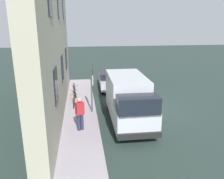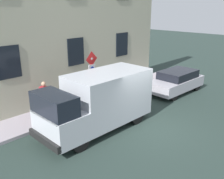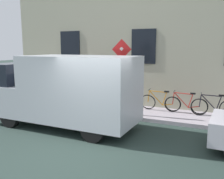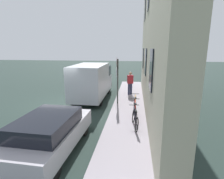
{
  "view_description": "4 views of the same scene",
  "coord_description": "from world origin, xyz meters",
  "px_view_note": "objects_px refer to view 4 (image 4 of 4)",
  "views": [
    {
      "loc": [
        3.98,
        13.31,
        5.38
      ],
      "look_at": [
        2.2,
        0.28,
        1.48
      ],
      "focal_mm": 36.5,
      "sensor_mm": 36.0,
      "label": 1
    },
    {
      "loc": [
        -6.05,
        8.57,
        5.27
      ],
      "look_at": [
        2.39,
        -0.11,
        1.2
      ],
      "focal_mm": 40.39,
      "sensor_mm": 36.0,
      "label": 2
    },
    {
      "loc": [
        -5.62,
        -3.34,
        2.78
      ],
      "look_at": [
        3.02,
        0.58,
        1.17
      ],
      "focal_mm": 40.17,
      "sensor_mm": 36.0,
      "label": 3
    },
    {
      "loc": [
        4.5,
        -10.48,
        3.59
      ],
      "look_at": [
        3.02,
        0.75,
        0.94
      ],
      "focal_mm": 28.56,
      "sensor_mm": 36.0,
      "label": 4
    }
  ],
  "objects_px": {
    "bicycle_orange": "(135,105)",
    "sign_post_stacked": "(117,74)",
    "delivery_van": "(92,81)",
    "bicycle_red": "(135,111)",
    "pedestrian": "(130,82)",
    "parked_hatchback": "(50,132)",
    "bicycle_black": "(135,119)"
  },
  "relations": [
    {
      "from": "delivery_van",
      "to": "parked_hatchback",
      "type": "bearing_deg",
      "value": -178.06
    },
    {
      "from": "bicycle_orange",
      "to": "bicycle_black",
      "type": "bearing_deg",
      "value": 177.48
    },
    {
      "from": "delivery_van",
      "to": "pedestrian",
      "type": "relative_size",
      "value": 3.11
    },
    {
      "from": "parked_hatchback",
      "to": "bicycle_orange",
      "type": "distance_m",
      "value": 5.12
    },
    {
      "from": "sign_post_stacked",
      "to": "delivery_van",
      "type": "xyz_separation_m",
      "value": [
        -1.91,
        1.31,
        -0.71
      ]
    },
    {
      "from": "bicycle_orange",
      "to": "pedestrian",
      "type": "bearing_deg",
      "value": 3.89
    },
    {
      "from": "pedestrian",
      "to": "bicycle_orange",
      "type": "bearing_deg",
      "value": 163.78
    },
    {
      "from": "parked_hatchback",
      "to": "pedestrian",
      "type": "bearing_deg",
      "value": -15.61
    },
    {
      "from": "delivery_van",
      "to": "parked_hatchback",
      "type": "distance_m",
      "value": 6.82
    },
    {
      "from": "parked_hatchback",
      "to": "bicycle_orange",
      "type": "relative_size",
      "value": 2.37
    },
    {
      "from": "bicycle_red",
      "to": "pedestrian",
      "type": "bearing_deg",
      "value": 2.12
    },
    {
      "from": "sign_post_stacked",
      "to": "bicycle_red",
      "type": "relative_size",
      "value": 1.65
    },
    {
      "from": "bicycle_black",
      "to": "bicycle_orange",
      "type": "bearing_deg",
      "value": -7.28
    },
    {
      "from": "bicycle_black",
      "to": "pedestrian",
      "type": "relative_size",
      "value": 1.0
    },
    {
      "from": "delivery_van",
      "to": "bicycle_red",
      "type": "relative_size",
      "value": 3.12
    },
    {
      "from": "sign_post_stacked",
      "to": "parked_hatchback",
      "type": "distance_m",
      "value": 5.91
    },
    {
      "from": "delivery_van",
      "to": "bicycle_red",
      "type": "distance_m",
      "value": 4.83
    },
    {
      "from": "pedestrian",
      "to": "sign_post_stacked",
      "type": "bearing_deg",
      "value": 139.86
    },
    {
      "from": "parked_hatchback",
      "to": "bicycle_red",
      "type": "relative_size",
      "value": 2.37
    },
    {
      "from": "delivery_van",
      "to": "bicycle_red",
      "type": "height_order",
      "value": "delivery_van"
    },
    {
      "from": "delivery_van",
      "to": "bicycle_orange",
      "type": "xyz_separation_m",
      "value": [
        3.07,
        -2.59,
        -0.82
      ]
    },
    {
      "from": "sign_post_stacked",
      "to": "delivery_van",
      "type": "height_order",
      "value": "sign_post_stacked"
    },
    {
      "from": "sign_post_stacked",
      "to": "bicycle_orange",
      "type": "distance_m",
      "value": 2.31
    },
    {
      "from": "pedestrian",
      "to": "bicycle_black",
      "type": "bearing_deg",
      "value": 161.46
    },
    {
      "from": "sign_post_stacked",
      "to": "bicycle_red",
      "type": "distance_m",
      "value": 3.01
    },
    {
      "from": "delivery_van",
      "to": "bicycle_orange",
      "type": "relative_size",
      "value": 3.12
    },
    {
      "from": "bicycle_red",
      "to": "parked_hatchback",
      "type": "bearing_deg",
      "value": 134.42
    },
    {
      "from": "bicycle_orange",
      "to": "pedestrian",
      "type": "xyz_separation_m",
      "value": [
        -0.41,
        3.65,
        0.56
      ]
    },
    {
      "from": "bicycle_orange",
      "to": "sign_post_stacked",
      "type": "bearing_deg",
      "value": 39.64
    },
    {
      "from": "sign_post_stacked",
      "to": "bicycle_orange",
      "type": "height_order",
      "value": "sign_post_stacked"
    },
    {
      "from": "parked_hatchback",
      "to": "bicycle_black",
      "type": "bearing_deg",
      "value": -51.87
    },
    {
      "from": "sign_post_stacked",
      "to": "parked_hatchback",
      "type": "bearing_deg",
      "value": -107.84
    }
  ]
}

